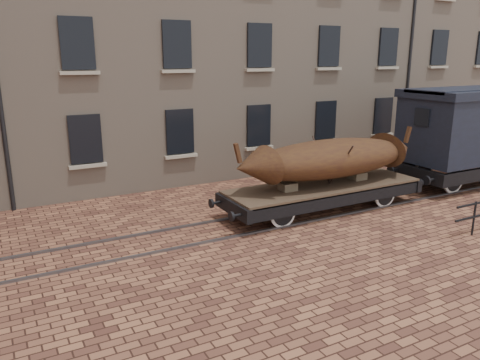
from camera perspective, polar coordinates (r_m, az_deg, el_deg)
name	(u,v)px	position (r m, az deg, el deg)	size (l,w,h in m)	color
ground	(309,213)	(15.55, 8.35, -4.02)	(90.00, 90.00, 0.00)	#502D23
warehouse_cream	(243,15)	(24.85, 0.36, 19.53)	(40.00, 10.19, 14.00)	tan
rail_track	(309,212)	(15.54, 8.36, -3.91)	(30.00, 1.52, 0.06)	#59595E
flatcar_wagon	(324,190)	(15.68, 10.15, -1.19)	(7.62, 2.07, 1.15)	brown
iron_boat	(331,158)	(15.57, 11.01, 2.62)	(7.15, 2.08, 1.69)	#4B2E15
goods_van	(478,124)	(20.83, 26.98, 6.10)	(7.38, 2.69, 3.82)	black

